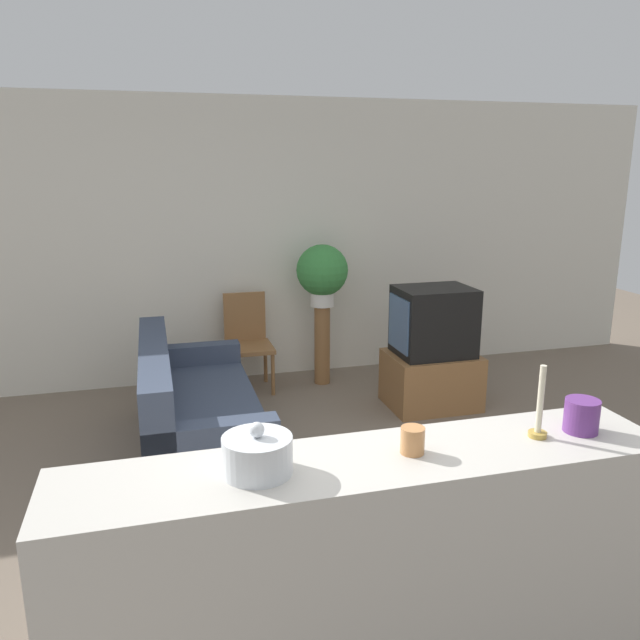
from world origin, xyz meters
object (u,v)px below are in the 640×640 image
at_px(couch, 194,416).
at_px(decorative_bowl, 257,454).
at_px(television, 433,321).
at_px(potted_plant, 322,272).
at_px(wooden_chair, 247,338).

xyz_separation_m(couch, decorative_bowl, (0.07, -2.46, 0.86)).
relative_size(television, potted_plant, 1.11).
xyz_separation_m(television, potted_plant, (-0.76, 0.83, 0.33)).
relative_size(wooden_chair, decorative_bowl, 3.82).
distance_m(couch, wooden_chair, 1.44).
distance_m(potted_plant, decorative_bowl, 3.89).
height_order(television, decorative_bowl, decorative_bowl).
bearing_deg(decorative_bowl, television, 55.00).
height_order(couch, wooden_chair, wooden_chair).
distance_m(television, decorative_bowl, 3.52).
bearing_deg(wooden_chair, decorative_bowl, -97.97).
bearing_deg(decorative_bowl, couch, 91.60).
bearing_deg(potted_plant, couch, -136.83).
bearing_deg(couch, wooden_chair, 65.36).
xyz_separation_m(wooden_chair, potted_plant, (0.72, -0.06, 0.61)).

